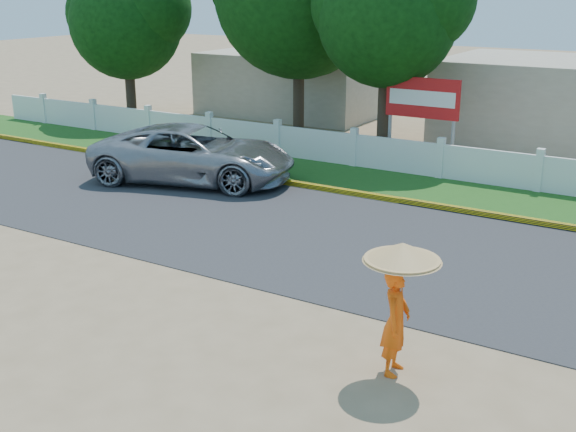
{
  "coord_description": "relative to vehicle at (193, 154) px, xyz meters",
  "views": [
    {
      "loc": [
        7.3,
        -10.06,
        5.87
      ],
      "look_at": [
        0.0,
        2.0,
        1.3
      ],
      "focal_mm": 45.0,
      "sensor_mm": 36.0,
      "label": 1
    }
  ],
  "objects": [
    {
      "name": "ground",
      "position": [
        6.38,
        -6.93,
        -0.86
      ],
      "size": [
        120.0,
        120.0,
        0.0
      ],
      "primitive_type": "plane",
      "color": "#9E8460",
      "rests_on": "ground"
    },
    {
      "name": "fence",
      "position": [
        6.38,
        4.27,
        -0.31
      ],
      "size": [
        40.0,
        0.1,
        1.1
      ],
      "primitive_type": "cube",
      "color": "silver",
      "rests_on": "ground"
    },
    {
      "name": "monk_with_parasol",
      "position": [
        9.9,
        -7.48,
        0.56
      ],
      "size": [
        1.2,
        1.2,
        2.18
      ],
      "color": "#FC580D",
      "rests_on": "ground"
    },
    {
      "name": "vehicle",
      "position": [
        0.0,
        0.0,
        0.0
      ],
      "size": [
        6.77,
        4.47,
        1.73
      ],
      "primitive_type": "imported",
      "rotation": [
        0.0,
        0.0,
        1.85
      ],
      "color": "#95969C",
      "rests_on": "ground"
    },
    {
      "name": "curb",
      "position": [
        6.38,
        1.12,
        -0.78
      ],
      "size": [
        40.0,
        0.18,
        0.16
      ],
      "primitive_type": "cube",
      "color": "yellow",
      "rests_on": "ground"
    },
    {
      "name": "building_far",
      "position": [
        -3.62,
        12.07,
        0.54
      ],
      "size": [
        8.0,
        5.0,
        2.8
      ],
      "primitive_type": "cube",
      "color": "#B7AD99",
      "rests_on": "ground"
    },
    {
      "name": "tree_row",
      "position": [
        6.88,
        7.18,
        4.07
      ],
      "size": [
        35.75,
        7.93,
        8.82
      ],
      "color": "#473828",
      "rests_on": "ground"
    },
    {
      "name": "road",
      "position": [
        6.38,
        -2.43,
        -0.85
      ],
      "size": [
        60.0,
        7.0,
        0.02
      ],
      "primitive_type": "cube",
      "color": "#38383A",
      "rests_on": "ground"
    },
    {
      "name": "billboard",
      "position": [
        5.26,
        5.37,
        1.28
      ],
      "size": [
        2.5,
        0.13,
        2.95
      ],
      "color": "gray",
      "rests_on": "ground"
    },
    {
      "name": "grass_verge",
      "position": [
        6.38,
        2.82,
        -0.85
      ],
      "size": [
        60.0,
        3.5,
        0.03
      ],
      "primitive_type": "cube",
      "color": "#2D601E",
      "rests_on": "ground"
    }
  ]
}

